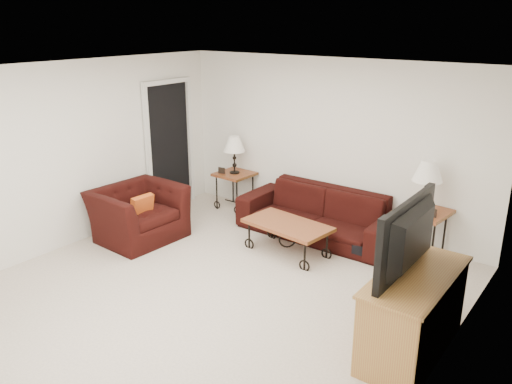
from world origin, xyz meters
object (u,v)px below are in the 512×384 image
Objects in this scene: sofa at (319,214)px; side_table_left at (235,191)px; armchair at (138,214)px; lamp_left at (234,155)px; television at (419,239)px; lamp_right at (426,186)px; tv_stand at (413,314)px; side_table_right at (421,234)px; backpack at (364,245)px; coffee_table at (287,238)px.

side_table_left is (-1.70, 0.18, -0.04)m from sofa.
sofa is 2.04× the size of armchair.
lamp_left reaches higher than sofa.
lamp_left is 4.29m from television.
lamp_left is 1.89m from armchair.
tv_stand is at bearing -72.34° from lamp_right.
television is (0.63, -2.05, 0.16)m from lamp_right.
sofa is 3.56× the size of side_table_right.
lamp_right is 1.10m from backpack.
lamp_right is at bearing -59.93° from armchair.
lamp_right is at bearing 0.00° from side_table_right.
backpack is at bearing -142.19° from television.
sofa is at bearing -132.16° from television.
lamp_left is at bearing 164.13° from backpack.
backpack is at bearing -139.36° from lamp_right.
lamp_right is (1.43, 0.18, 0.65)m from sofa.
coffee_table reaches higher than backpack.
side_table_left is 0.92× the size of lamp_right.
lamp_right is 1.91m from coffee_table.
side_table_left is 3.21m from lamp_right.
television is 2.19m from backpack.
sofa is 0.92m from backpack.
side_table_left is at bearing -180.00° from lamp_right.
lamp_right reaches higher than sofa.
television is at bearing -28.54° from side_table_left.
lamp_right is at bearing 7.17° from sofa.
tv_stand is (3.78, -2.05, 0.10)m from side_table_left.
side_table_left is at bearing 173.96° from sofa.
armchair reaches higher than coffee_table.
lamp_right is (3.13, 0.00, 0.08)m from lamp_left.
sofa is at bearing 86.50° from coffee_table.
tv_stand is at bearing -90.91° from armchair.
backpack is at bearing 26.16° from coffee_table.
sofa is 5.86× the size of backpack.
sofa is at bearing 138.12° from tv_stand.
side_table_right is at bearing 7.17° from sofa.
coffee_table is 2.56m from television.
coffee_table is (-0.05, -0.76, -0.13)m from sofa.
armchair is (-3.45, -1.79, 0.04)m from side_table_right.
tv_stand is at bearing -28.41° from side_table_left.
television is (4.08, -0.26, 0.78)m from armchair.
backpack is (0.86, -0.31, -0.14)m from sofa.
tv_stand is 0.75m from television.
side_table_left is 1.00× the size of lamp_left.
sofa is 1.80m from lamp_left.
lamp_left is (0.00, 0.00, 0.61)m from side_table_left.
lamp_left is 2.70m from backpack.
lamp_right is 0.55× the size of television.
side_table_left is at bearing 164.13° from backpack.
armchair is at bearing -152.64° from side_table_right.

